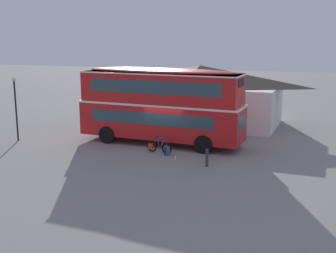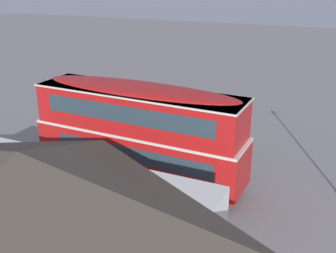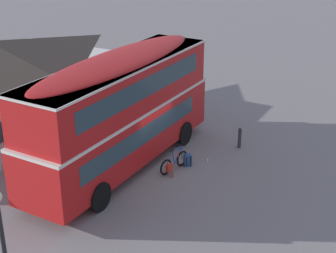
% 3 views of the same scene
% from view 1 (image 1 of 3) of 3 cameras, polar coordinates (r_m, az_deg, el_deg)
% --- Properties ---
extents(ground_plane, '(120.00, 120.00, 0.00)m').
position_cam_1_polar(ground_plane, '(26.71, -0.23, -2.72)').
color(ground_plane, gray).
extents(double_decker_bus, '(10.55, 3.30, 4.79)m').
position_cam_1_polar(double_decker_bus, '(27.00, -0.95, 3.17)').
color(double_decker_bus, black).
rests_on(double_decker_bus, ground).
extents(touring_bicycle, '(1.68, 0.62, 1.01)m').
position_cam_1_polar(touring_bicycle, '(25.34, -1.31, -2.67)').
color(touring_bicycle, black).
rests_on(touring_bicycle, ground).
extents(backpack_on_ground, '(0.39, 0.40, 0.57)m').
position_cam_1_polar(backpack_on_ground, '(24.84, -0.11, -3.16)').
color(backpack_on_ground, '#2D4C7A').
rests_on(backpack_on_ground, ground).
extents(water_bottle_red_squeeze, '(0.06, 0.06, 0.26)m').
position_cam_1_polar(water_bottle_red_squeeze, '(25.40, -2.59, -3.23)').
color(water_bottle_red_squeeze, '#D84C33').
rests_on(water_bottle_red_squeeze, ground).
extents(water_bottle_clear_plastic, '(0.07, 0.07, 0.24)m').
position_cam_1_polar(water_bottle_clear_plastic, '(24.10, 0.98, -4.08)').
color(water_bottle_clear_plastic, silver).
rests_on(water_bottle_clear_plastic, ground).
extents(pub_building, '(12.67, 7.35, 4.49)m').
position_cam_1_polar(pub_building, '(33.84, 4.18, 4.32)').
color(pub_building, silver).
rests_on(pub_building, ground).
extents(street_lamp, '(0.28, 0.28, 4.18)m').
position_cam_1_polar(street_lamp, '(29.46, -19.46, 3.17)').
color(street_lamp, black).
rests_on(street_lamp, ground).
extents(kerb_bollard, '(0.16, 0.16, 0.97)m').
position_cam_1_polar(kerb_bollard, '(22.78, 5.15, -4.07)').
color(kerb_bollard, '#333338').
rests_on(kerb_bollard, ground).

